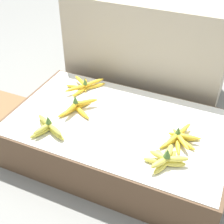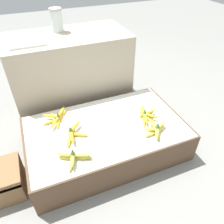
{
  "view_description": "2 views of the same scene",
  "coord_description": "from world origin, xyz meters",
  "px_view_note": "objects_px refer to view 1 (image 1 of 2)",
  "views": [
    {
      "loc": [
        0.53,
        -1.28,
        1.39
      ],
      "look_at": [
        -0.07,
        0.06,
        0.28
      ],
      "focal_mm": 50.0,
      "sensor_mm": 36.0,
      "label": 1
    },
    {
      "loc": [
        -0.44,
        -1.22,
        1.44
      ],
      "look_at": [
        0.07,
        0.05,
        0.36
      ],
      "focal_mm": 35.0,
      "sensor_mm": 36.0,
      "label": 2
    }
  ],
  "objects_px": {
    "banana_bunch_middle_midleft": "(180,138)",
    "banana_bunch_front_midleft": "(166,159)",
    "banana_bunch_back_left": "(84,86)",
    "banana_bunch_front_left": "(48,128)",
    "banana_bunch_middle_left": "(77,107)",
    "wooden_crate": "(1,117)"
  },
  "relations": [
    {
      "from": "banana_bunch_middle_left",
      "to": "banana_bunch_middle_midleft",
      "type": "relative_size",
      "value": 0.95
    },
    {
      "from": "banana_bunch_middle_left",
      "to": "banana_bunch_middle_midleft",
      "type": "distance_m",
      "value": 0.62
    },
    {
      "from": "banana_bunch_middle_midleft",
      "to": "banana_bunch_middle_left",
      "type": "bearing_deg",
      "value": 178.56
    },
    {
      "from": "banana_bunch_front_midleft",
      "to": "banana_bunch_middle_midleft",
      "type": "height_order",
      "value": "banana_bunch_front_midleft"
    },
    {
      "from": "banana_bunch_middle_left",
      "to": "banana_bunch_back_left",
      "type": "xyz_separation_m",
      "value": [
        -0.08,
        0.23,
        -0.0
      ]
    },
    {
      "from": "banana_bunch_front_left",
      "to": "banana_bunch_front_midleft",
      "type": "distance_m",
      "value": 0.65
    },
    {
      "from": "banana_bunch_front_midleft",
      "to": "banana_bunch_middle_left",
      "type": "xyz_separation_m",
      "value": [
        -0.6,
        0.2,
        -0.0
      ]
    },
    {
      "from": "wooden_crate",
      "to": "banana_bunch_front_midleft",
      "type": "relative_size",
      "value": 1.45
    },
    {
      "from": "banana_bunch_front_left",
      "to": "banana_bunch_front_midleft",
      "type": "xyz_separation_m",
      "value": [
        0.65,
        0.03,
        0.0
      ]
    },
    {
      "from": "banana_bunch_middle_left",
      "to": "banana_bunch_back_left",
      "type": "bearing_deg",
      "value": 108.51
    },
    {
      "from": "banana_bunch_back_left",
      "to": "banana_bunch_middle_midleft",
      "type": "bearing_deg",
      "value": -19.57
    },
    {
      "from": "wooden_crate",
      "to": "banana_bunch_middle_left",
      "type": "height_order",
      "value": "banana_bunch_middle_left"
    },
    {
      "from": "wooden_crate",
      "to": "banana_bunch_front_midleft",
      "type": "xyz_separation_m",
      "value": [
        1.16,
        -0.12,
        0.2
      ]
    },
    {
      "from": "banana_bunch_middle_left",
      "to": "banana_bunch_middle_midleft",
      "type": "xyz_separation_m",
      "value": [
        0.62,
        -0.02,
        -0.0
      ]
    },
    {
      "from": "banana_bunch_back_left",
      "to": "banana_bunch_middle_left",
      "type": "bearing_deg",
      "value": -71.49
    },
    {
      "from": "banana_bunch_front_midleft",
      "to": "banana_bunch_back_left",
      "type": "distance_m",
      "value": 0.8
    },
    {
      "from": "banana_bunch_middle_midleft",
      "to": "wooden_crate",
      "type": "bearing_deg",
      "value": -176.97
    },
    {
      "from": "banana_bunch_front_midleft",
      "to": "wooden_crate",
      "type": "bearing_deg",
      "value": 173.92
    },
    {
      "from": "banana_bunch_middle_left",
      "to": "banana_bunch_back_left",
      "type": "distance_m",
      "value": 0.24
    },
    {
      "from": "banana_bunch_front_left",
      "to": "banana_bunch_middle_left",
      "type": "bearing_deg",
      "value": 77.02
    },
    {
      "from": "wooden_crate",
      "to": "banana_bunch_front_midleft",
      "type": "distance_m",
      "value": 1.18
    },
    {
      "from": "banana_bunch_middle_midleft",
      "to": "banana_bunch_front_midleft",
      "type": "bearing_deg",
      "value": -96.93
    }
  ]
}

